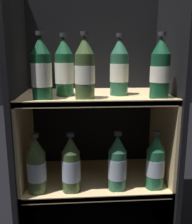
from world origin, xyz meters
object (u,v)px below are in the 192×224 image
Objects in this scene: bottle_upper_front_0 at (41,70)px; bottle_lower_front_0 at (37,167)px; bottle_upper_front_2 at (160,69)px; bottle_upper_back_1 at (119,68)px; bottle_lower_front_3 at (155,163)px; bottle_lower_front_2 at (117,164)px; bottle_upper_back_0 at (64,69)px; bottle_lower_front_1 at (71,166)px; bottle_upper_front_1 at (85,70)px.

bottle_lower_front_0 is at bearing -180.00° from bottle_upper_front_0.
bottle_upper_front_2 is 0.16m from bottle_upper_back_1.
bottle_upper_back_1 is (0.29, 0.08, 0.00)m from bottle_upper_front_0.
bottle_lower_front_3 is (0.14, -0.08, -0.37)m from bottle_upper_back_1.
bottle_upper_front_0 is 1.00× the size of bottle_lower_front_2.
bottle_upper_front_0 reaches higher than bottle_lower_front_2.
bottle_upper_front_0 reaches higher than bottle_lower_front_3.
bottle_upper_back_0 is 0.38m from bottle_lower_front_1.
bottle_upper_front_2 is 1.00× the size of bottle_lower_front_2.
bottle_upper_front_0 is 0.11m from bottle_upper_back_0.
bottle_upper_back_0 is 0.52m from bottle_lower_front_3.
bottle_upper_front_2 is 1.00× the size of bottle_lower_front_3.
bottle_upper_back_0 is 0.22m from bottle_upper_back_1.
bottle_upper_back_1 is 1.00× the size of bottle_lower_front_2.
bottle_upper_front_0 reaches higher than bottle_lower_front_1.
bottle_upper_back_0 is (-0.36, 0.08, -0.00)m from bottle_upper_front_2.
bottle_upper_front_1 is 1.00× the size of bottle_lower_front_2.
bottle_lower_front_1 is 1.00× the size of bottle_lower_front_3.
bottle_lower_front_1 is (0.10, 0.00, -0.37)m from bottle_upper_front_0.
bottle_upper_front_1 is at bearing 0.00° from bottle_lower_front_0.
bottle_lower_front_1 is at bearing 180.00° from bottle_lower_front_2.
bottle_upper_front_2 and bottle_upper_back_1 have the same top height.
bottle_lower_front_3 is (0.43, 0.00, -0.37)m from bottle_upper_front_0.
bottle_upper_front_2 is 1.00× the size of bottle_lower_front_1.
bottle_upper_back_0 is 1.00× the size of bottle_lower_front_1.
bottle_lower_front_0 is (-0.04, -0.00, -0.37)m from bottle_upper_front_0.
bottle_upper_front_0 is at bearing -180.00° from bottle_upper_front_2.
bottle_lower_front_3 is at bearing -12.90° from bottle_upper_back_0.
bottle_upper_back_1 reaches higher than bottle_lower_front_1.
bottle_lower_front_0 is 1.00× the size of bottle_lower_front_2.
bottle_upper_back_1 is (0.22, 0.00, 0.00)m from bottle_upper_back_0.
bottle_upper_front_2 is at bearing 180.00° from bottle_lower_front_3.
bottle_lower_front_2 is 1.00× the size of bottle_lower_front_3.
bottle_lower_front_3 is at bearing 0.00° from bottle_lower_front_2.
bottle_upper_front_2 is at bearing 0.00° from bottle_lower_front_2.
bottle_upper_front_1 reaches higher than bottle_lower_front_3.
bottle_lower_front_0 is 0.47m from bottle_lower_front_3.
bottle_upper_back_1 reaches higher than bottle_lower_front_2.
bottle_lower_front_3 is (0.28, -0.00, -0.37)m from bottle_upper_front_1.
bottle_lower_front_1 is (0.02, -0.08, -0.37)m from bottle_upper_back_0.
bottle_upper_front_2 is 0.40m from bottle_lower_front_2.
bottle_upper_front_1 is 0.16m from bottle_upper_back_1.
bottle_upper_front_0 is 0.57m from bottle_lower_front_3.
bottle_lower_front_2 is (-0.01, -0.08, -0.37)m from bottle_upper_back_1.
bottle_upper_front_0 reaches higher than bottle_lower_front_0.
bottle_upper_front_2 is at bearing 0.00° from bottle_upper_front_0.
bottle_upper_front_0 is 1.00× the size of bottle_upper_back_1.
bottle_upper_front_2 is 1.00× the size of bottle_lower_front_0.
bottle_lower_front_1 is at bearing 0.00° from bottle_upper_front_0.
bottle_upper_front_1 is 1.00× the size of bottle_lower_front_1.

